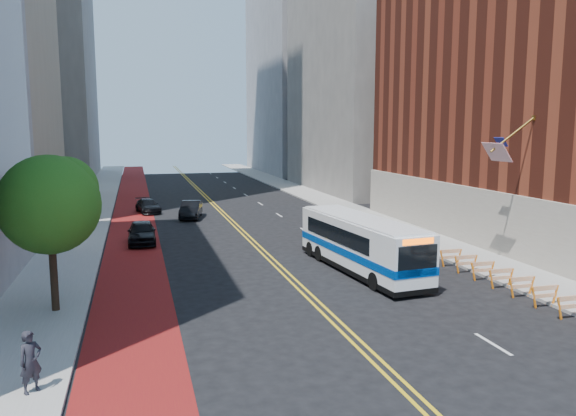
# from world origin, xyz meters

# --- Properties ---
(ground) EXTENTS (160.00, 160.00, 0.00)m
(ground) POSITION_xyz_m (0.00, 0.00, 0.00)
(ground) COLOR black
(ground) RESTS_ON ground
(sidewalk_left) EXTENTS (4.00, 140.00, 0.15)m
(sidewalk_left) POSITION_xyz_m (-12.00, 30.00, 0.07)
(sidewalk_left) COLOR gray
(sidewalk_left) RESTS_ON ground
(sidewalk_right) EXTENTS (4.00, 140.00, 0.15)m
(sidewalk_right) POSITION_xyz_m (12.00, 30.00, 0.07)
(sidewalk_right) COLOR gray
(sidewalk_right) RESTS_ON ground
(bus_lane_paint) EXTENTS (3.60, 140.00, 0.01)m
(bus_lane_paint) POSITION_xyz_m (-8.10, 30.00, 0.00)
(bus_lane_paint) COLOR maroon
(bus_lane_paint) RESTS_ON ground
(center_line_inner) EXTENTS (0.14, 140.00, 0.01)m
(center_line_inner) POSITION_xyz_m (-0.18, 30.00, 0.00)
(center_line_inner) COLOR gold
(center_line_inner) RESTS_ON ground
(center_line_outer) EXTENTS (0.14, 140.00, 0.01)m
(center_line_outer) POSITION_xyz_m (0.18, 30.00, 0.00)
(center_line_outer) COLOR gold
(center_line_outer) RESTS_ON ground
(lane_dashes) EXTENTS (0.14, 98.20, 0.01)m
(lane_dashes) POSITION_xyz_m (4.80, 38.00, 0.01)
(lane_dashes) COLOR silver
(lane_dashes) RESTS_ON ground
(midrise_right_near) EXTENTS (18.00, 26.00, 40.00)m
(midrise_right_near) POSITION_xyz_m (23.00, 48.00, 20.00)
(midrise_right_near) COLOR slate
(midrise_right_near) RESTS_ON ground
(midrise_right_far) EXTENTS (20.00, 28.00, 55.00)m
(midrise_right_far) POSITION_xyz_m (24.00, 78.00, 27.50)
(midrise_right_far) COLOR gray
(midrise_right_far) RESTS_ON ground
(construction_barriers) EXTENTS (1.42, 10.91, 1.00)m
(construction_barriers) POSITION_xyz_m (9.60, 3.42, 0.68)
(construction_barriers) COLOR orange
(construction_barriers) RESTS_ON ground
(street_tree) EXTENTS (4.20, 4.20, 6.70)m
(street_tree) POSITION_xyz_m (-11.24, 6.04, 4.91)
(street_tree) COLOR black
(street_tree) RESTS_ON sidewalk_left
(transit_bus) EXTENTS (3.52, 11.26, 3.04)m
(transit_bus) POSITION_xyz_m (4.12, 9.29, 1.59)
(transit_bus) COLOR white
(transit_bus) RESTS_ON ground
(car_a) EXTENTS (1.90, 4.63, 1.57)m
(car_a) POSITION_xyz_m (-7.50, 20.25, 0.79)
(car_a) COLOR black
(car_a) RESTS_ON ground
(car_b) EXTENTS (2.53, 4.85, 1.52)m
(car_b) POSITION_xyz_m (-3.16, 30.32, 0.76)
(car_b) COLOR black
(car_b) RESTS_ON ground
(car_c) EXTENTS (2.55, 4.62, 1.27)m
(car_c) POSITION_xyz_m (-6.74, 34.64, 0.63)
(car_c) COLOR black
(car_c) RESTS_ON ground
(pedestrian) EXTENTS (0.83, 0.78, 1.90)m
(pedestrian) POSITION_xyz_m (-10.97, -1.95, 1.10)
(pedestrian) COLOR black
(pedestrian) RESTS_ON sidewalk_left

